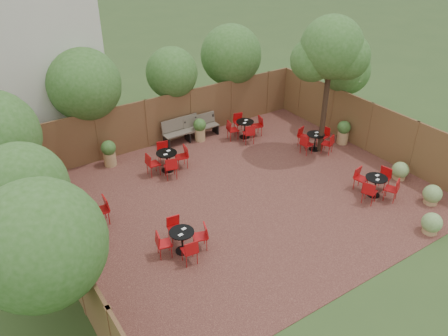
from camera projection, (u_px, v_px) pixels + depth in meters
ground at (242, 197)px, 15.34m from camera, size 80.00×80.00×0.00m
courtyard_paving at (242, 197)px, 15.34m from camera, size 12.00×10.00×0.02m
fence_back at (170, 118)px, 18.42m from camera, size 12.00×0.08×2.00m
fence_left at (56, 236)px, 11.97m from camera, size 0.08×10.00×2.00m
fence_right at (369, 127)px, 17.70m from camera, size 0.08×10.00×2.00m
neighbour_building at (19, 43)px, 16.91m from camera, size 5.00×4.00×8.00m
overhang_foliage at (125, 110)px, 14.70m from camera, size 15.59×10.95×2.71m
courtyard_tree at (331, 52)px, 16.12m from camera, size 2.50×2.40×5.22m
park_bench_left at (201, 126)px, 18.98m from camera, size 1.49×0.48×0.92m
park_bench_right at (181, 130)px, 18.54m from camera, size 1.64×0.56×1.01m
bistro_tables at (223, 174)px, 15.74m from camera, size 10.86×7.41×0.91m
planters at (155, 149)px, 17.04m from camera, size 11.88×4.11×1.16m
low_shrubs at (421, 195)px, 14.82m from camera, size 2.35×3.09×0.66m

